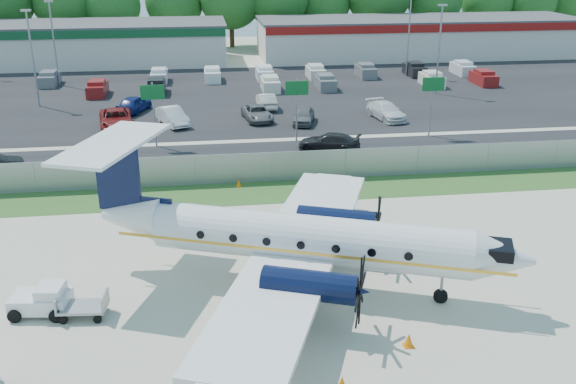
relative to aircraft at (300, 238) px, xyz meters
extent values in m
plane|color=beige|center=(0.30, 0.06, -2.44)|extent=(170.00, 170.00, 0.00)
cube|color=#2D561E|center=(0.30, 12.06, -2.43)|extent=(170.00, 4.00, 0.02)
cube|color=black|center=(0.30, 19.06, -2.43)|extent=(170.00, 8.00, 0.02)
cube|color=black|center=(0.30, 40.06, -2.43)|extent=(170.00, 32.00, 0.02)
cube|color=gray|center=(0.30, 14.06, -1.44)|extent=(120.00, 0.02, 1.90)
cube|color=gray|center=(0.30, 14.06, -0.46)|extent=(120.00, 0.06, 0.06)
cube|color=gray|center=(0.30, 14.06, -2.39)|extent=(120.00, 0.06, 0.06)
cube|color=silver|center=(-23.70, 62.06, 0.06)|extent=(46.00, 12.00, 5.00)
cube|color=#474749|center=(-23.70, 62.06, 2.68)|extent=(46.40, 12.40, 0.24)
cube|color=#0F4723|center=(-23.70, 55.96, 2.06)|extent=(46.00, 0.20, 1.00)
cube|color=silver|center=(26.30, 62.06, 0.06)|extent=(44.00, 12.00, 5.00)
cube|color=#474749|center=(26.30, 62.06, 2.68)|extent=(44.40, 12.40, 0.24)
cube|color=maroon|center=(26.30, 55.96, 2.06)|extent=(44.00, 0.20, 1.00)
cylinder|color=gray|center=(-7.70, 23.06, 0.06)|extent=(0.14, 0.14, 5.00)
cube|color=#0C5923|center=(-7.70, 22.91, 1.86)|extent=(1.80, 0.08, 1.10)
cylinder|color=gray|center=(3.30, 23.06, 0.06)|extent=(0.14, 0.14, 5.00)
cube|color=#0C5923|center=(3.30, 22.91, 1.86)|extent=(1.80, 0.08, 1.10)
cylinder|color=gray|center=(14.30, 23.06, 0.06)|extent=(0.14, 0.14, 5.00)
cube|color=#0C5923|center=(14.30, 22.91, 1.86)|extent=(1.80, 0.08, 1.10)
cylinder|color=gray|center=(-19.70, 38.06, 2.06)|extent=(0.18, 0.18, 9.00)
cube|color=gray|center=(-19.70, 38.06, 6.56)|extent=(0.90, 0.35, 0.18)
cylinder|color=gray|center=(20.30, 38.06, 2.06)|extent=(0.18, 0.18, 9.00)
cube|color=gray|center=(20.30, 38.06, 6.56)|extent=(0.90, 0.35, 0.18)
cylinder|color=gray|center=(-19.70, 48.06, 2.06)|extent=(0.18, 0.18, 9.00)
cube|color=gray|center=(-19.70, 48.06, 6.56)|extent=(0.90, 0.35, 0.18)
cylinder|color=gray|center=(20.30, 48.06, 2.06)|extent=(0.18, 0.18, 9.00)
cylinder|color=silver|center=(0.42, -0.16, 0.00)|extent=(13.98, 7.13, 2.15)
cone|color=silver|center=(8.19, -3.17, 0.00)|extent=(3.10, 2.91, 2.15)
cone|color=silver|center=(-7.55, 2.93, 0.23)|extent=(3.52, 3.07, 2.15)
cube|color=black|center=(7.97, -3.09, 0.40)|extent=(1.48, 1.74, 0.51)
cube|color=silver|center=(-0.11, 0.04, -0.62)|extent=(10.59, 19.90, 0.25)
cylinder|color=black|center=(-0.13, -3.47, -0.45)|extent=(4.04, 2.55, 1.25)
cylinder|color=black|center=(2.24, 2.65, -0.45)|extent=(4.04, 2.55, 1.25)
cube|color=black|center=(-8.08, 3.13, 2.15)|extent=(2.08, 0.97, 3.29)
cube|color=silver|center=(-8.19, 3.18, 3.79)|extent=(5.08, 7.53, 0.16)
cylinder|color=gray|center=(5.91, -2.29, -1.70)|extent=(0.14, 0.14, 1.47)
cylinder|color=black|center=(5.91, -2.29, -2.12)|extent=(0.67, 0.42, 0.63)
cylinder|color=black|center=(-1.29, -3.02, -2.07)|extent=(0.84, 0.68, 0.73)
cylinder|color=black|center=(1.08, 3.10, -2.07)|extent=(0.84, 0.68, 0.73)
cube|color=silver|center=(-11.25, -0.76, -1.91)|extent=(2.57, 1.74, 0.67)
cube|color=silver|center=(-10.78, -0.83, -1.38)|extent=(1.21, 1.38, 0.48)
cube|color=black|center=(-10.35, -0.88, -1.36)|extent=(0.31, 1.07, 0.38)
cylinder|color=black|center=(-12.21, -1.39, -2.15)|extent=(0.60, 0.29, 0.58)
cylinder|color=black|center=(-12.01, 0.09, -2.15)|extent=(0.60, 0.29, 0.58)
cylinder|color=black|center=(-10.50, -1.62, -2.15)|extent=(0.60, 0.29, 0.58)
cylinder|color=black|center=(-10.30, -0.13, -2.15)|extent=(0.60, 0.29, 0.58)
cube|color=gray|center=(-9.43, -1.32, -1.99)|extent=(2.11, 1.38, 0.12)
cube|color=gray|center=(-10.38, -1.24, -1.69)|extent=(0.19, 1.20, 0.60)
cube|color=gray|center=(-8.49, -1.41, -1.69)|extent=(0.19, 1.20, 0.60)
cylinder|color=black|center=(-10.18, -1.81, -2.26)|extent=(0.37, 0.15, 0.36)
cylinder|color=black|center=(-10.08, -0.71, -2.26)|extent=(0.37, 0.15, 0.36)
cylinder|color=black|center=(-8.79, -1.94, -2.26)|extent=(0.37, 0.15, 0.36)
cylinder|color=black|center=(-8.68, -0.84, -2.26)|extent=(0.37, 0.15, 0.36)
cone|color=orange|center=(3.52, -5.27, -2.15)|extent=(0.38, 0.38, 0.57)
cube|color=orange|center=(3.52, -5.27, -2.42)|extent=(0.40, 0.40, 0.03)
cone|color=orange|center=(0.35, -7.57, -2.13)|extent=(0.41, 0.41, 0.61)
cone|color=orange|center=(-1.93, 13.36, -2.19)|extent=(0.34, 0.34, 0.50)
cube|color=orange|center=(-1.93, 13.36, -2.42)|extent=(0.35, 0.35, 0.03)
imported|color=black|center=(5.39, 20.12, -2.44)|extent=(5.07, 3.62, 1.36)
imported|color=maroon|center=(-11.33, 28.75, -2.44)|extent=(3.56, 6.20, 1.63)
imported|color=silver|center=(-6.63, 29.33, -2.44)|extent=(3.22, 4.91, 1.53)
imported|color=#595B5E|center=(0.80, 29.87, -2.44)|extent=(2.78, 4.98, 1.31)
imported|color=#595B5E|center=(4.73, 28.25, -2.44)|extent=(2.71, 4.44, 1.41)
imported|color=silver|center=(12.31, 28.79, -2.44)|extent=(3.02, 5.36, 1.47)
imported|color=navy|center=(-10.34, 34.41, -2.44)|extent=(3.38, 4.97, 1.57)
imported|color=beige|center=(2.07, 34.21, -2.44)|extent=(1.71, 4.45, 1.45)
camera|label=1|loc=(-4.04, -25.69, 12.30)|focal=40.00mm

